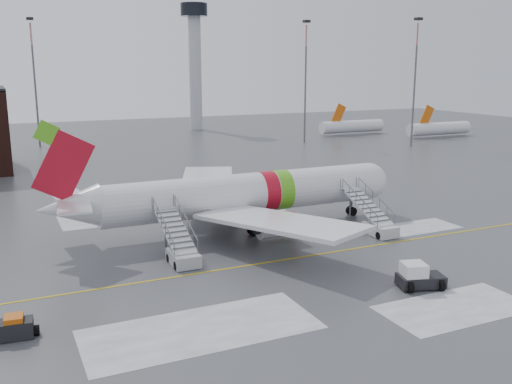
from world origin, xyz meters
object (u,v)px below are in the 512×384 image
airstair_fwd (375,222)px  airstair_aft (180,249)px  baggage_tractor (15,329)px  pushback_tug (418,277)px  airliner (238,195)px

airstair_fwd → airstair_aft: same height
airstair_aft → baggage_tractor: airstair_aft is taller
airstair_aft → airstair_fwd: bearing=0.0°
airstair_fwd → baggage_tractor: size_ratio=2.86×
airstair_fwd → baggage_tractor: 32.80m
airstair_aft → pushback_tug: bearing=-42.2°
airliner → baggage_tractor: 25.63m
baggage_tractor → airstair_aft: bearing=34.3°
pushback_tug → airstair_aft: bearing=137.8°
airliner → airstair_aft: airliner is taller
airliner → baggage_tractor: airliner is taller
airstair_aft → airliner: bearing=39.9°
pushback_tug → baggage_tractor: bearing=172.0°
airstair_aft → baggage_tractor: (-12.64, -8.63, -0.48)m
airliner → airstair_fwd: size_ratio=4.55×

